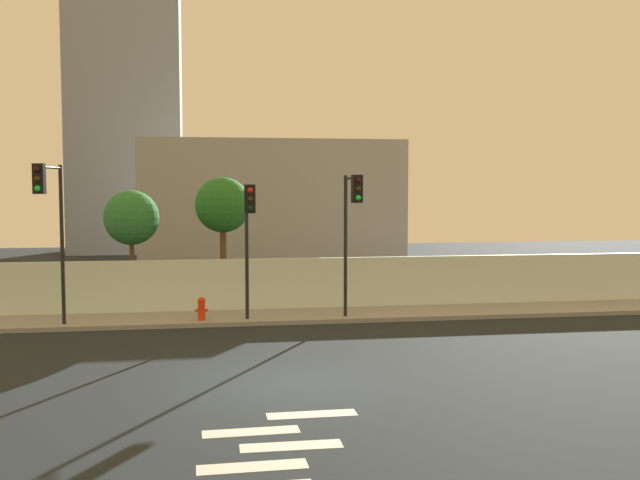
% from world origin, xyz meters
% --- Properties ---
extents(ground_plane, '(80.00, 80.00, 0.00)m').
position_xyz_m(ground_plane, '(0.00, 0.00, 0.00)').
color(ground_plane, black).
extents(sidewalk, '(36.00, 2.40, 0.15)m').
position_xyz_m(sidewalk, '(0.00, 8.20, 0.07)').
color(sidewalk, gray).
rests_on(sidewalk, ground).
extents(perimeter_wall, '(36.00, 0.18, 1.80)m').
position_xyz_m(perimeter_wall, '(0.00, 9.49, 1.05)').
color(perimeter_wall, silver).
rests_on(perimeter_wall, sidewalk).
extents(crosswalk_marking, '(3.18, 3.85, 0.01)m').
position_xyz_m(crosswalk_marking, '(-0.44, -4.10, 0.00)').
color(crosswalk_marking, silver).
rests_on(crosswalk_marking, ground).
extents(traffic_light_left, '(0.58, 1.71, 5.06)m').
position_xyz_m(traffic_light_left, '(-6.24, 6.79, 3.84)').
color(traffic_light_left, black).
rests_on(traffic_light_left, sidewalk).
extents(traffic_light_center, '(0.43, 1.26, 4.75)m').
position_xyz_m(traffic_light_center, '(3.17, 7.01, 3.61)').
color(traffic_light_center, black).
rests_on(traffic_light_center, sidewalk).
extents(traffic_light_right, '(0.35, 1.34, 4.44)m').
position_xyz_m(traffic_light_right, '(-0.21, 6.95, 3.40)').
color(traffic_light_right, black).
rests_on(traffic_light_right, sidewalk).
extents(fire_hydrant, '(0.44, 0.26, 0.77)m').
position_xyz_m(fire_hydrant, '(-1.73, 7.50, 0.56)').
color(fire_hydrant, red).
rests_on(fire_hydrant, sidewalk).
extents(roadside_tree_leftmost, '(2.01, 2.01, 4.40)m').
position_xyz_m(roadside_tree_leftmost, '(-4.25, 10.93, 3.37)').
color(roadside_tree_leftmost, brown).
rests_on(roadside_tree_leftmost, ground).
extents(roadside_tree_midleft, '(2.07, 2.07, 4.88)m').
position_xyz_m(roadside_tree_midleft, '(-0.92, 10.93, 3.80)').
color(roadside_tree_midleft, brown).
rests_on(roadside_tree_midleft, ground).
extents(low_building_distant, '(13.84, 6.00, 6.97)m').
position_xyz_m(low_building_distant, '(1.98, 23.49, 3.49)').
color(low_building_distant, '#9A9A9A').
rests_on(low_building_distant, ground).
extents(tower_on_skyline, '(7.48, 5.00, 31.83)m').
position_xyz_m(tower_on_skyline, '(-6.89, 35.49, 15.92)').
color(tower_on_skyline, gray).
rests_on(tower_on_skyline, ground).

